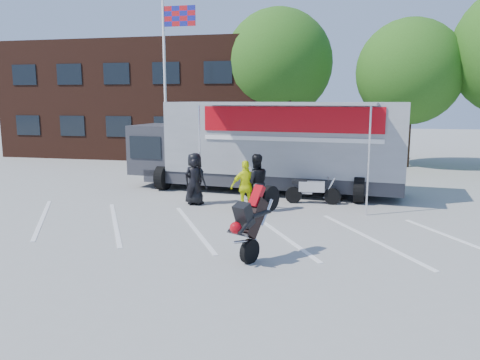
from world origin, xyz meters
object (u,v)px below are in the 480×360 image
at_px(transporter_truck, 271,191).
at_px(spectator_leather_b, 194,182).
at_px(parked_motorcycle, 313,204).
at_px(spectator_leather_a, 195,179).
at_px(spectator_hivis, 246,187).
at_px(flagpole, 170,67).
at_px(spectator_leather_c, 255,183).
at_px(tree_mid, 409,72).
at_px(stunt_bike_rider, 266,256).
at_px(tree_left, 278,63).

distance_m(transporter_truck, spectator_leather_b, 3.75).
bearing_deg(parked_motorcycle, spectator_leather_a, 100.75).
distance_m(spectator_leather_a, spectator_hivis, 2.09).
distance_m(flagpole, spectator_leather_a, 8.07).
xyz_separation_m(spectator_leather_a, spectator_leather_c, (2.21, -0.54, 0.04)).
relative_size(tree_mid, parked_motorcycle, 3.98).
bearing_deg(parked_motorcycle, flagpole, 50.91).
xyz_separation_m(stunt_bike_rider, spectator_hivis, (-1.31, 4.02, 0.83)).
relative_size(flagpole, tree_mid, 1.04).
xyz_separation_m(transporter_truck, spectator_leather_c, (0.03, -3.36, 0.93)).
relative_size(tree_left, spectator_leather_c, 4.67).
xyz_separation_m(parked_motorcycle, stunt_bike_rider, (-0.68, -5.74, 0.00)).
distance_m(transporter_truck, spectator_hivis, 3.70).
distance_m(flagpole, tree_mid, 12.31).
relative_size(transporter_truck, spectator_hivis, 6.51).
bearing_deg(flagpole, parked_motorcycle, -36.20).
xyz_separation_m(tree_mid, spectator_leather_c, (-5.88, -11.69, -4.02)).
xyz_separation_m(tree_mid, stunt_bike_rider, (-4.83, -15.94, -4.94)).
distance_m(transporter_truck, spectator_leather_c, 3.49).
height_order(parked_motorcycle, spectator_leather_c, spectator_leather_c).
distance_m(tree_mid, spectator_hivis, 14.02).
bearing_deg(parked_motorcycle, transporter_truck, 40.31).
distance_m(tree_mid, transporter_truck, 11.34).
bearing_deg(transporter_truck, stunt_bike_rider, -75.90).
distance_m(transporter_truck, stunt_bike_rider, 7.69).
xyz_separation_m(tree_left, spectator_leather_a, (-1.08, -12.15, -4.68)).
xyz_separation_m(tree_left, spectator_leather_b, (-1.07, -12.27, -4.76)).
xyz_separation_m(stunt_bike_rider, spectator_leather_a, (-3.25, 4.79, 0.89)).
relative_size(tree_mid, transporter_truck, 0.71).
bearing_deg(parked_motorcycle, stunt_bike_rider, 170.37).
xyz_separation_m(flagpole, parked_motorcycle, (7.10, -5.19, -5.05)).
relative_size(flagpole, stunt_bike_rider, 4.37).
bearing_deg(spectator_leather_a, stunt_bike_rider, 142.54).
bearing_deg(transporter_truck, spectator_leather_a, -121.55).
bearing_deg(flagpole, tree_mid, 23.97).
relative_size(tree_left, parked_motorcycle, 4.48).
bearing_deg(parked_motorcycle, tree_mid, -25.03).
bearing_deg(spectator_leather_c, transporter_truck, -112.88).
bearing_deg(tree_left, spectator_leather_b, -94.99).
relative_size(spectator_leather_b, spectator_hivis, 0.96).
relative_size(tree_mid, stunt_bike_rider, 4.19).
xyz_separation_m(parked_motorcycle, spectator_leather_a, (-3.93, -0.95, 0.89)).
bearing_deg(tree_left, transporter_truck, -83.31).
xyz_separation_m(parked_motorcycle, spectator_leather_b, (-3.92, -1.08, 0.80)).
relative_size(transporter_truck, spectator_leather_c, 5.86).
bearing_deg(tree_mid, tree_left, 171.87).
bearing_deg(flagpole, spectator_leather_a, -62.78).
relative_size(tree_left, spectator_leather_b, 5.39).
xyz_separation_m(flagpole, tree_left, (4.24, 6.00, 0.51)).
distance_m(stunt_bike_rider, spectator_hivis, 4.31).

